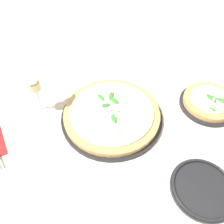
# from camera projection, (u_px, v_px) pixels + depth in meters

# --- Properties ---
(ground_plane) EXTENTS (6.00, 6.00, 0.00)m
(ground_plane) POSITION_uv_depth(u_px,v_px,m) (107.00, 120.00, 0.72)
(ground_plane) COLOR beige
(pizza_arugula_main) EXTENTS (0.33, 0.33, 0.05)m
(pizza_arugula_main) POSITION_uv_depth(u_px,v_px,m) (112.00, 115.00, 0.72)
(pizza_arugula_main) COLOR black
(pizza_arugula_main) RESTS_ON ground_plane
(pizza_personal_side) EXTENTS (0.20, 0.20, 0.05)m
(pizza_personal_side) POSITION_uv_depth(u_px,v_px,m) (209.00, 102.00, 0.75)
(pizza_personal_side) COLOR black
(pizza_personal_side) RESTS_ON ground_plane
(wine_glass) EXTENTS (0.07, 0.07, 0.17)m
(wine_glass) POSITION_uv_depth(u_px,v_px,m) (33.00, 83.00, 0.66)
(wine_glass) COLOR white
(wine_glass) RESTS_ON ground_plane
(side_plate_white) EXTENTS (0.17, 0.17, 0.02)m
(side_plate_white) POSITION_uv_depth(u_px,v_px,m) (203.00, 188.00, 0.57)
(side_plate_white) COLOR black
(side_plate_white) RESTS_ON ground_plane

